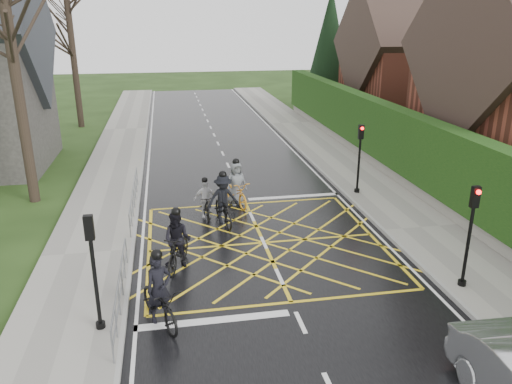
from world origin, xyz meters
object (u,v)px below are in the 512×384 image
object	(u,v)px
cyclist_front	(206,203)
cyclist_back	(178,245)
cyclist_rear	(160,299)
cyclist_mid	(223,204)
cyclist_lead	(236,189)

from	to	relation	value
cyclist_front	cyclist_back	bearing A→B (deg)	-110.65
cyclist_rear	cyclist_mid	bearing A→B (deg)	45.81
cyclist_mid	cyclist_lead	distance (m)	2.05
cyclist_rear	cyclist_back	size ratio (longest dim) A/B	1.07
cyclist_rear	cyclist_front	xyz separation A→B (m)	(1.79, 7.04, -0.05)
cyclist_mid	cyclist_back	bearing A→B (deg)	-127.90
cyclist_back	cyclist_front	bearing A→B (deg)	92.40
cyclist_rear	cyclist_back	distance (m)	3.05
cyclist_back	cyclist_lead	distance (m)	5.90
cyclist_back	cyclist_mid	size ratio (longest dim) A/B	0.93
cyclist_back	cyclist_front	world-z (taller)	cyclist_back
cyclist_back	cyclist_front	xyz separation A→B (m)	(1.22, 4.05, -0.15)
cyclist_back	cyclist_front	distance (m)	4.23
cyclist_rear	cyclist_lead	world-z (taller)	cyclist_rear
cyclist_back	cyclist_front	size ratio (longest dim) A/B	1.24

